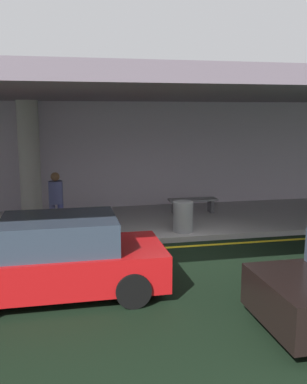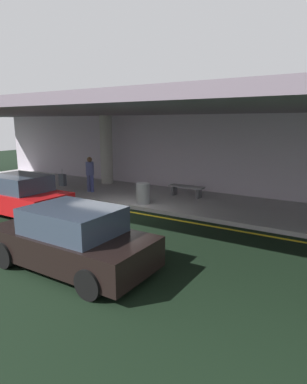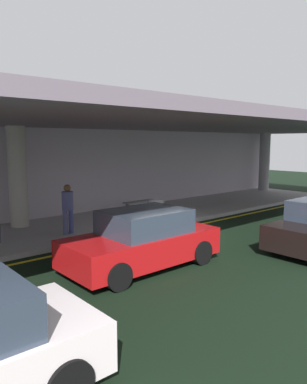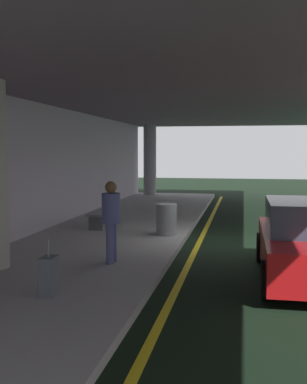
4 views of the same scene
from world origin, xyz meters
The scene contains 10 objects.
ground_plane centered at (0.00, 0.00, 0.00)m, with size 60.00×60.00×0.00m, color black.
sidewalk centered at (0.00, 3.10, 0.07)m, with size 26.00×4.20×0.15m, color #A4A1A2.
lane_stripe_yellow centered at (0.00, 0.63, 0.00)m, with size 26.00×0.14×0.01m, color yellow.
support_column_far_left centered at (-4.00, 4.34, 1.97)m, with size 0.66×0.66×3.65m, color #ABA89E.
ceiling_overhang centered at (0.00, 2.60, 3.95)m, with size 28.00×13.20×0.30m, color slate.
terminal_back_wall centered at (0.00, 5.35, 1.90)m, with size 26.00×0.30×3.80m, color #B9ADBB.
car_red centered at (-3.17, -1.78, 0.71)m, with size 4.10×1.92×1.50m.
traveler_with_luggage centered at (-3.20, 2.14, 1.11)m, with size 0.38×0.38×1.68m.
bench_metal centered at (1.17, 3.66, 0.50)m, with size 1.60×0.50×0.48m.
trash_bin_steel centered at (0.24, 1.55, 0.57)m, with size 0.56×0.56×0.85m, color gray.
Camera 1 is at (-2.98, -9.82, 3.40)m, focal length 40.77 mm.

